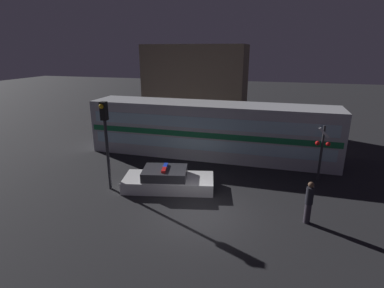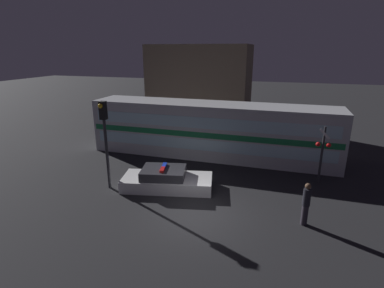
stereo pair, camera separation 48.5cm
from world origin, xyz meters
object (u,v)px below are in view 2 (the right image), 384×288
train (211,130)px  pedestrian (306,204)px  police_car (166,180)px  crossing_signal_near (322,151)px  traffic_light_corner (105,132)px

train → pedestrian: size_ratio=8.75×
police_car → crossing_signal_near: crossing_signal_near is taller
police_car → traffic_light_corner: size_ratio=1.08×
traffic_light_corner → train: bearing=59.4°
police_car → pedestrian: pedestrian is taller
train → traffic_light_corner: (-3.87, -6.54, 1.27)m
police_car → traffic_light_corner: traffic_light_corner is taller
train → police_car: bearing=-100.0°
police_car → crossing_signal_near: size_ratio=1.57×
train → crossing_signal_near: size_ratio=5.17×
pedestrian → traffic_light_corner: 9.88m
crossing_signal_near → traffic_light_corner: bearing=-159.5°
crossing_signal_near → traffic_light_corner: size_ratio=0.69×
police_car → pedestrian: (6.75, -1.52, 0.51)m
police_car → pedestrian: bearing=-25.0°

